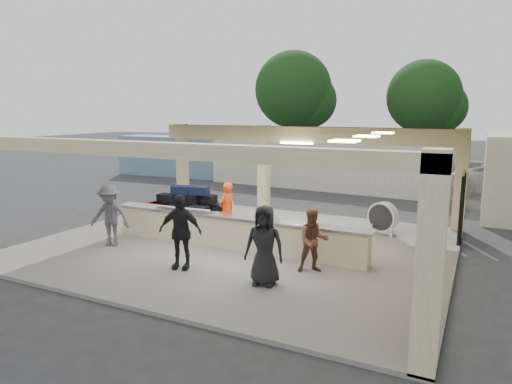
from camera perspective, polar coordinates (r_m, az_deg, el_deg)
The scene contains 16 objects.
ground at distance 14.01m, azimuth -1.88°, elevation -6.87°, with size 120.00×120.00×0.00m, color #2A2A2D.
pavilion at distance 14.16m, azimuth 0.12°, elevation -1.05°, with size 12.01×10.00×3.55m.
baggage_counter at distance 13.42m, azimuth -2.91°, elevation -5.02°, with size 8.20×0.58×0.98m.
luggage_cart at distance 15.40m, azimuth -8.69°, elevation -1.86°, with size 2.71×1.76×1.54m.
drum_fan at distance 15.43m, azimuth 15.59°, elevation -3.05°, with size 1.02×0.63×1.08m.
baggage_handler at distance 14.46m, azimuth -3.68°, elevation -2.29°, with size 0.65×0.36×1.78m, color #E7460C.
passenger_a at distance 11.50m, azimuth 7.17°, elevation -6.06°, with size 0.78×0.34×1.60m, color brown.
passenger_b at distance 11.77m, azimuth -9.46°, elevation -4.91°, with size 1.13×0.41×1.93m, color black.
passenger_c at distance 14.23m, azimuth -17.81°, elevation -2.82°, with size 1.19×0.42×1.85m, color #49484D.
passenger_d at distance 10.55m, azimuth 1.05°, elevation -6.67°, with size 0.92×0.38×1.88m, color black.
car_white_a at distance 25.58m, azimuth 29.00°, elevation 1.35°, with size 2.54×5.35×1.53m, color silver.
car_dark at distance 26.59m, azimuth 26.74°, elevation 1.74°, with size 1.54×4.35×1.45m, color black.
container_white at distance 24.87m, azimuth 7.83°, elevation 3.60°, with size 12.20×2.44×2.64m, color white.
container_blue at distance 29.33m, azimuth -8.14°, elevation 4.42°, with size 9.61×2.31×2.50m, color #678AA5.
tree_left at distance 38.63m, azimuth 5.21°, elevation 12.26°, with size 6.60×6.30×9.00m.
tree_mid at distance 38.17m, azimuth 20.73°, elevation 10.75°, with size 6.00×5.60×8.00m.
Camera 1 is at (6.37, -11.79, 4.07)m, focal length 32.00 mm.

